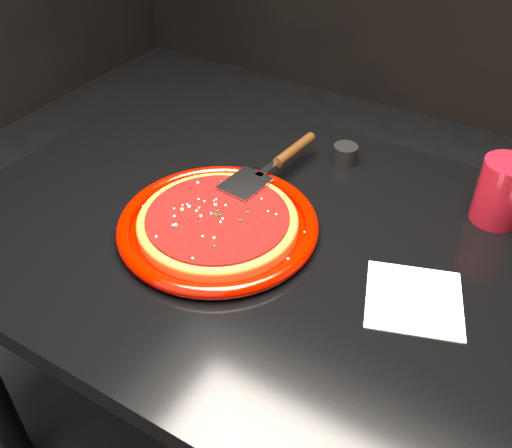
% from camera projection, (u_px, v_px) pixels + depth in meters
% --- Properties ---
extents(table, '(1.20, 0.80, 0.75)m').
position_uv_depth(table, '(280.00, 370.00, 1.23)').
color(table, black).
rests_on(table, floor).
extents(plate, '(0.45, 0.45, 0.03)m').
position_uv_depth(plate, '(218.00, 225.00, 1.00)').
color(plate, '#7F0600').
rests_on(plate, table).
extents(pizza_crust, '(0.36, 0.36, 0.01)m').
position_uv_depth(pizza_crust, '(218.00, 223.00, 1.00)').
color(pizza_crust, brown).
rests_on(pizza_crust, plate).
extents(pizza_crust_rim, '(0.36, 0.36, 0.02)m').
position_uv_depth(pizza_crust_rim, '(218.00, 220.00, 0.99)').
color(pizza_crust_rim, brown).
rests_on(pizza_crust_rim, plate).
extents(pizza_sauce, '(0.32, 0.32, 0.01)m').
position_uv_depth(pizza_sauce, '(218.00, 218.00, 0.99)').
color(pizza_sauce, maroon).
rests_on(pizza_sauce, plate).
extents(parmesan_dusting, '(0.24, 0.24, 0.01)m').
position_uv_depth(parmesan_dusting, '(217.00, 215.00, 0.99)').
color(parmesan_dusting, '#F4E7C1').
rests_on(parmesan_dusting, plate).
extents(basil_flecks, '(0.22, 0.22, 0.00)m').
position_uv_depth(basil_flecks, '(217.00, 215.00, 0.99)').
color(basil_flecks, black).
rests_on(basil_flecks, plate).
extents(pizza_server, '(0.11, 0.31, 0.02)m').
position_uv_depth(pizza_server, '(273.00, 164.00, 1.10)').
color(pizza_server, silver).
rests_on(pizza_server, plate).
extents(cup, '(0.10, 0.10, 0.12)m').
position_uv_depth(cup, '(501.00, 192.00, 1.00)').
color(cup, maroon).
rests_on(cup, table).
extents(napkin_a, '(0.19, 0.19, 0.00)m').
position_uv_depth(napkin_a, '(414.00, 299.00, 0.88)').
color(napkin_a, silver).
rests_on(napkin_a, table).
extents(ramekin, '(0.06, 0.06, 0.04)m').
position_uv_depth(ramekin, '(345.00, 154.00, 1.17)').
color(ramekin, black).
rests_on(ramekin, table).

